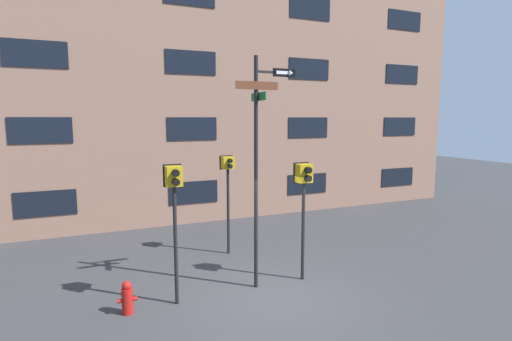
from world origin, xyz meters
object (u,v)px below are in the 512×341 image
(pedestrian_signal_across, at_px, (228,178))
(pedestrian_signal_right, at_px, (304,188))
(pedestrian_signal_left, at_px, (174,196))
(fire_hydrant, at_px, (127,298))
(street_sign_pole, at_px, (259,155))

(pedestrian_signal_across, bearing_deg, pedestrian_signal_right, -67.77)
(pedestrian_signal_left, xyz_separation_m, fire_hydrant, (-0.99, -0.04, -1.97))
(pedestrian_signal_left, bearing_deg, fire_hydrant, -177.85)
(pedestrian_signal_right, xyz_separation_m, fire_hydrant, (-4.04, -0.10, -1.92))
(pedestrian_signal_right, height_order, fire_hydrant, pedestrian_signal_right)
(fire_hydrant, bearing_deg, pedestrian_signal_left, 2.15)
(fire_hydrant, bearing_deg, pedestrian_signal_right, 1.40)
(pedestrian_signal_right, bearing_deg, fire_hydrant, -178.60)
(pedestrian_signal_across, bearing_deg, fire_hydrant, -139.87)
(pedestrian_signal_left, relative_size, pedestrian_signal_across, 1.04)
(pedestrian_signal_left, bearing_deg, pedestrian_signal_right, 1.16)
(street_sign_pole, bearing_deg, pedestrian_signal_left, -176.92)
(pedestrian_signal_across, xyz_separation_m, fire_hydrant, (-3.04, -2.56, -1.86))
(street_sign_pole, xyz_separation_m, pedestrian_signal_across, (0.12, 2.42, -0.86))
(pedestrian_signal_right, relative_size, pedestrian_signal_across, 1.00)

